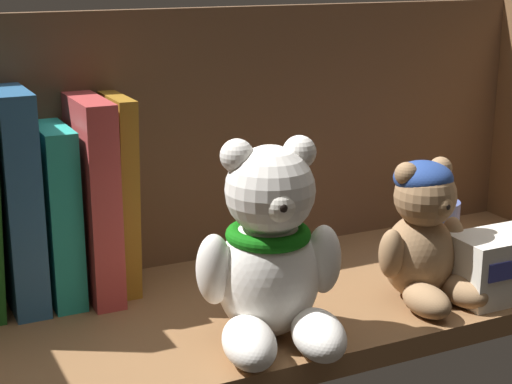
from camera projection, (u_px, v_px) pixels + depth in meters
The scene contains 10 objects.
shelf_board at pixel (270, 309), 74.56cm from camera, with size 71.53×24.27×2.00cm, color brown.
shelf_back_panel at pixel (213, 146), 82.08cm from camera, with size 73.93×1.20×27.18cm, color brown.
book_4 at pixel (15, 197), 71.62cm from camera, with size 2.91×10.86×19.28cm, color #2B5C89.
book_5 at pixel (54, 211), 73.47cm from camera, with size 2.71×10.69×15.87cm, color teal.
book_6 at pixel (88, 194), 74.48cm from camera, with size 2.67×12.76×18.16cm, color #AF3A3A.
book_7 at pixel (116, 191), 75.61cm from camera, with size 1.66×9.21×18.01cm, color #8F6019.
teddy_bear_larger at pixel (271, 256), 64.77cm from camera, with size 12.32×12.80×16.51cm.
teddy_bear_smaller at pixel (425, 235), 72.75cm from camera, with size 9.40×9.59×12.83cm.
pillar_candle at pixel (435, 231), 82.96cm from camera, with size 4.78×4.78×6.26cm, color #4C5B99.
small_product_box at pixel (508, 264), 74.47cm from camera, with size 10.72×5.40×5.96cm.
Camera 1 is at (-31.18, -61.23, 31.87)cm, focal length 57.62 mm.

